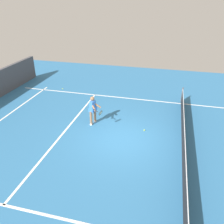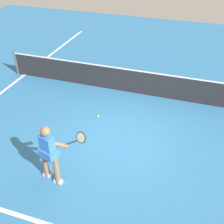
{
  "view_description": "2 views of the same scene",
  "coord_description": "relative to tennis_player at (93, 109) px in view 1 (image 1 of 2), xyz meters",
  "views": [
    {
      "loc": [
        9.16,
        1.86,
        6.23
      ],
      "look_at": [
        -0.94,
        -0.74,
        0.88
      ],
      "focal_mm": 37.25,
      "sensor_mm": 36.0,
      "label": 1
    },
    {
      "loc": [
        1.78,
        -5.92,
        5.18
      ],
      "look_at": [
        -0.2,
        -0.01,
        0.98
      ],
      "focal_mm": 46.16,
      "sensor_mm": 36.0,
      "label": 2
    }
  ],
  "objects": [
    {
      "name": "tennis_ball_near",
      "position": [
        -4.18,
        -3.77,
        -0.81
      ],
      "size": [
        0.07,
        0.07,
        0.07
      ],
      "primitive_type": "sphere",
      "color": "#D1E533",
      "rests_on": "ground"
    },
    {
      "name": "court_net",
      "position": [
        1.07,
        4.57,
        -0.4
      ],
      "size": [
        10.31,
        0.08,
        0.97
      ],
      "color": "#4C4C51",
      "rests_on": "ground"
    },
    {
      "name": "service_line_marking",
      "position": [
        1.07,
        -1.16,
        -0.84
      ],
      "size": [
        9.63,
        0.1,
        0.01
      ],
      "primitive_type": "cube",
      "color": "white",
      "rests_on": "ground"
    },
    {
      "name": "sideline_left_marking",
      "position": [
        -3.75,
        1.79,
        -0.84
      ],
      "size": [
        0.1,
        16.73,
        0.01
      ],
      "primitive_type": "cube",
      "color": "white",
      "rests_on": "ground"
    },
    {
      "name": "tennis_player",
      "position": [
        0.0,
        0.0,
        0.0
      ],
      "size": [
        0.96,
        0.88,
        1.55
      ],
      "color": "#8C6647",
      "rests_on": "ground"
    },
    {
      "name": "tennis_ball_mid",
      "position": [
        0.08,
        2.73,
        -0.81
      ],
      "size": [
        0.07,
        0.07,
        0.07
      ],
      "primitive_type": "sphere",
      "color": "#D1E533",
      "rests_on": "ground"
    },
    {
      "name": "ground_plane",
      "position": [
        1.07,
        1.79,
        -0.85
      ],
      "size": [
        24.35,
        24.35,
        0.0
      ],
      "primitive_type": "plane",
      "color": "teal"
    }
  ]
}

